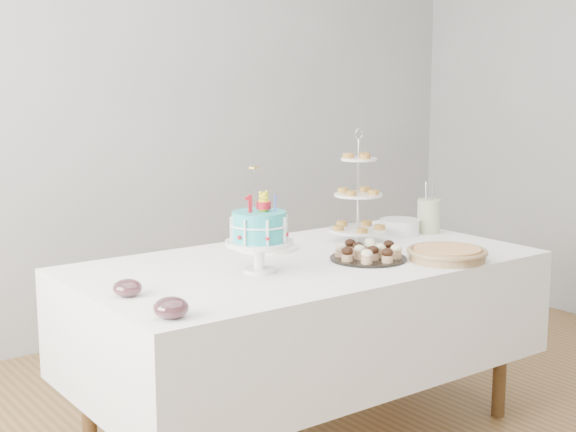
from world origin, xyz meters
TOP-DOWN VIEW (x-y plane):
  - walls at (0.00, 0.00)m, footprint 5.04×4.04m
  - table at (0.00, 0.30)m, footprint 1.92×1.02m
  - birthday_cake at (-0.28, 0.23)m, footprint 0.27×0.27m
  - cupcake_tray at (0.21, 0.15)m, footprint 0.32×0.32m
  - pie at (0.46, -0.06)m, footprint 0.33×0.33m
  - tiered_stand at (0.41, 0.44)m, footprint 0.27×0.27m
  - plate_stack at (0.69, 0.46)m, footprint 0.19×0.19m
  - pastry_plate at (-0.01, 0.57)m, footprint 0.27×0.27m
  - jam_bowl_a at (-0.84, -0.09)m, footprint 0.11×0.11m
  - jam_bowl_b at (-0.84, 0.22)m, footprint 0.10×0.10m
  - utensil_pitcher at (0.84, 0.41)m, footprint 0.12×0.11m

SIDE VIEW (x-z plane):
  - table at x=0.00m, z-range 0.16..0.93m
  - pastry_plate at x=-0.01m, z-range 0.77..0.81m
  - jam_bowl_b at x=-0.84m, z-range 0.77..0.83m
  - pie at x=0.46m, z-range 0.77..0.83m
  - jam_bowl_a at x=-0.84m, z-range 0.77..0.84m
  - cupcake_tray at x=0.21m, z-range 0.77..0.84m
  - plate_stack at x=0.69m, z-range 0.77..0.84m
  - utensil_pitcher at x=0.84m, z-range 0.73..0.98m
  - birthday_cake at x=-0.28m, z-range 0.68..1.09m
  - tiered_stand at x=0.41m, z-range 0.73..1.25m
  - walls at x=0.00m, z-range 0.00..2.70m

